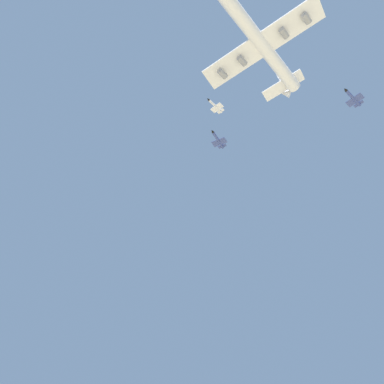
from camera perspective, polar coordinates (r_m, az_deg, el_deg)
name	(u,v)px	position (r m, az deg, el deg)	size (l,w,h in m)	color
carrier_jet	(260,43)	(184.86, 10.91, 22.41)	(72.70, 58.83, 21.00)	white
chase_jet_lead	(353,98)	(197.42, 24.46, 13.59)	(15.32, 8.69, 4.00)	#38478C
chase_jet_trailing	(215,106)	(237.60, 3.79, 13.59)	(15.26, 8.94, 4.00)	silver
chase_jet_high_escort	(218,140)	(199.39, 4.21, 8.33)	(14.49, 10.41, 4.00)	#38478C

